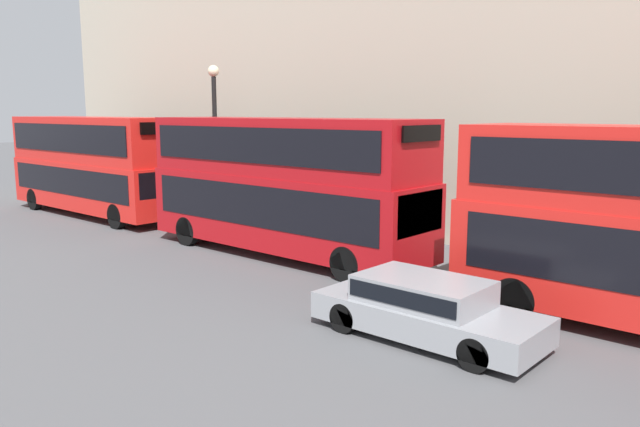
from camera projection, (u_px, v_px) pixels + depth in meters
name	position (u px, v px, depth m)	size (l,w,h in m)	color
bus_second_in_queue	(283.00, 181.00, 19.77)	(2.59, 10.29, 4.39)	#A80F14
bus_third_in_queue	(94.00, 162.00, 27.46)	(2.59, 10.44, 4.34)	red
car_hatchback	(425.00, 306.00, 12.67)	(1.85, 4.71, 1.27)	gray
street_lamp	(215.00, 128.00, 24.41)	(0.44, 0.44, 6.35)	black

